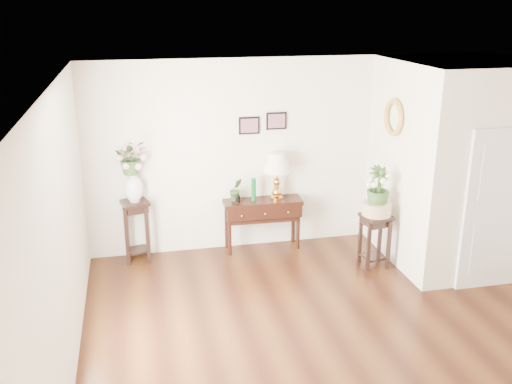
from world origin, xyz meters
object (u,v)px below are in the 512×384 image
object	(u,v)px
plant_stand_a	(137,231)
plant_stand_b	(374,240)
console_table	(262,224)
table_lamp	(277,176)

from	to	relation	value
plant_stand_a	plant_stand_b	size ratio (longest dim) A/B	1.17
console_table	plant_stand_b	world-z (taller)	console_table
console_table	table_lamp	xyz separation A→B (m)	(0.22, 0.00, 0.73)
table_lamp	plant_stand_a	xyz separation A→B (m)	(-2.05, 0.00, -0.67)
console_table	plant_stand_a	world-z (taller)	plant_stand_a
plant_stand_b	console_table	bearing A→B (deg)	146.91
console_table	table_lamp	distance (m)	0.77
console_table	plant_stand_a	distance (m)	1.83
plant_stand_b	table_lamp	bearing A→B (deg)	142.32
plant_stand_b	plant_stand_a	bearing A→B (deg)	164.27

